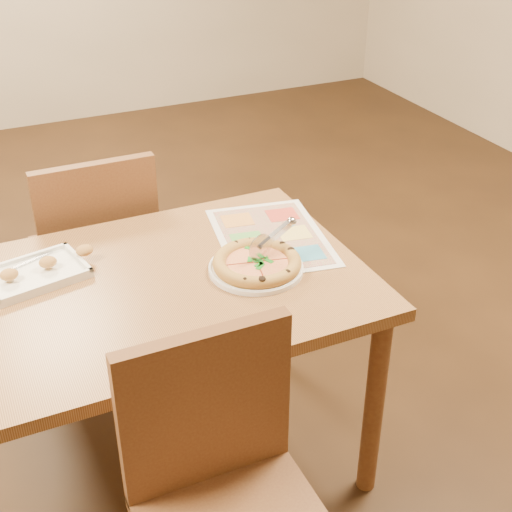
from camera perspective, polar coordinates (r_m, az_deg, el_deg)
name	(u,v)px	position (r m, az deg, el deg)	size (l,w,h in m)	color
room	(120,68)	(1.81, -10.86, 14.58)	(7.00, 7.00, 7.00)	black
dining_table	(143,310)	(2.12, -8.99, -4.33)	(1.30, 0.85, 0.72)	#9A6E3D
chair_near	(222,471)	(1.72, -2.74, -16.78)	(0.42, 0.42, 0.47)	brown
chair_far	(96,239)	(2.65, -12.64, 1.32)	(0.42, 0.42, 0.47)	brown
plate	(256,268)	(2.11, 0.00, -0.99)	(0.28, 0.28, 0.02)	white
pizza	(257,263)	(2.10, 0.08, -0.56)	(0.26, 0.26, 0.04)	gold
pizza_cutter	(271,239)	(2.10, 1.19, 1.37)	(0.16, 0.05, 0.10)	silver
appetizer_tray	(37,273)	(2.17, -17.08, -1.29)	(0.34, 0.25, 0.05)	white
menu	(271,237)	(2.29, 1.19, 1.56)	(0.33, 0.47, 0.01)	silver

